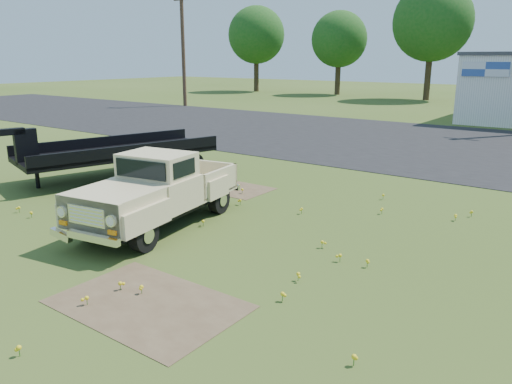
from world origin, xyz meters
TOP-DOWN VIEW (x-y plane):
  - ground at (0.00, 0.00)m, footprint 140.00×140.00m
  - asphalt_lot at (0.00, 15.00)m, footprint 90.00×14.00m
  - dirt_patch_a at (1.50, -3.00)m, footprint 3.00×2.00m
  - dirt_patch_b at (-2.00, 3.50)m, footprint 2.20×1.60m
  - utility_pole_west at (-22.00, 22.00)m, footprint 1.60×0.30m
  - treeline_a at (-28.00, 40.00)m, footprint 6.40×6.40m
  - treeline_b at (-18.00, 41.00)m, footprint 5.76×5.76m
  - treeline_c at (-8.00, 39.50)m, footprint 7.04×7.04m
  - vintage_pickup_truck at (-1.24, -0.17)m, footprint 2.62×5.04m
  - flatbed_trailer at (-6.09, 2.55)m, footprint 4.10×7.23m

SIDE VIEW (x-z plane):
  - ground at x=0.00m, z-range 0.00..0.00m
  - asphalt_lot at x=0.00m, z-range -0.01..0.01m
  - dirt_patch_a at x=1.50m, z-range -0.01..0.01m
  - dirt_patch_b at x=-2.00m, z-range -0.01..0.01m
  - vintage_pickup_truck at x=-1.24m, z-range 0.00..1.74m
  - flatbed_trailer at x=-6.09m, z-range 0.00..1.87m
  - utility_pole_west at x=-22.00m, z-range 0.10..9.10m
  - treeline_b at x=-18.00m, z-range 1.38..9.95m
  - treeline_a at x=-28.00m, z-range 1.54..11.06m
  - treeline_c at x=-8.00m, z-range 1.70..12.17m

